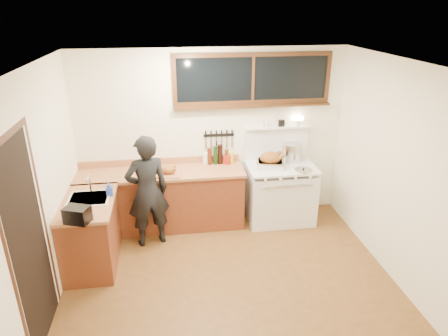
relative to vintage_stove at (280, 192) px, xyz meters
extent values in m
cube|color=brown|center=(-1.00, -1.41, -0.48)|extent=(4.00, 3.50, 0.02)
cube|color=white|center=(-1.00, 0.36, 0.83)|extent=(4.00, 0.05, 2.60)
cube|color=white|center=(-1.00, -3.19, 0.83)|extent=(4.00, 0.05, 2.60)
cube|color=white|center=(-3.03, -1.41, 0.83)|extent=(0.05, 3.50, 2.60)
cube|color=white|center=(1.02, -1.41, 0.83)|extent=(0.05, 3.50, 2.60)
cube|color=white|center=(-1.00, -1.41, 2.16)|extent=(4.00, 3.50, 0.05)
cube|color=#622A15|center=(-1.80, 0.04, -0.04)|extent=(2.40, 0.60, 0.86)
cube|color=#AF7045|center=(-1.80, 0.03, 0.41)|extent=(2.44, 0.64, 0.04)
cube|color=#AF7045|center=(-1.80, 0.32, 0.48)|extent=(2.40, 0.03, 0.10)
sphere|color=#B78C38|center=(-2.80, -0.24, 0.23)|extent=(0.03, 0.03, 0.03)
sphere|color=#B78C38|center=(-2.30, -0.24, 0.23)|extent=(0.03, 0.03, 0.03)
sphere|color=#B78C38|center=(-1.80, -0.24, 0.23)|extent=(0.03, 0.03, 0.03)
sphere|color=#B78C38|center=(-1.30, -0.24, 0.23)|extent=(0.03, 0.03, 0.03)
sphere|color=#B78C38|center=(-0.85, -0.24, 0.23)|extent=(0.03, 0.03, 0.03)
cube|color=#622A15|center=(-2.70, -0.79, -0.04)|extent=(0.60, 1.05, 0.86)
cube|color=#AF7045|center=(-2.69, -0.79, 0.41)|extent=(0.64, 1.09, 0.04)
cube|color=white|center=(-2.68, -0.71, 0.37)|extent=(0.45, 0.40, 0.14)
cube|color=white|center=(-2.68, -0.71, 0.44)|extent=(0.50, 0.45, 0.01)
cylinder|color=silver|center=(-2.68, -0.53, 0.55)|extent=(0.02, 0.02, 0.24)
cylinder|color=silver|center=(-2.68, -0.61, 0.66)|extent=(0.02, 0.18, 0.02)
cube|color=white|center=(0.00, -0.01, -0.06)|extent=(1.00, 0.70, 0.82)
cube|color=white|center=(0.00, -0.01, 0.42)|extent=(1.02, 0.72, 0.03)
cube|color=white|center=(0.00, -0.35, 0.05)|extent=(0.88, 0.02, 0.46)
cylinder|color=silver|center=(0.00, -0.38, 0.27)|extent=(0.75, 0.02, 0.02)
cylinder|color=white|center=(-0.33, -0.37, 0.38)|extent=(0.04, 0.03, 0.04)
cylinder|color=white|center=(-0.11, -0.37, 0.38)|extent=(0.04, 0.03, 0.04)
cylinder|color=white|center=(0.11, -0.37, 0.38)|extent=(0.04, 0.03, 0.04)
cylinder|color=white|center=(0.33, -0.37, 0.38)|extent=(0.04, 0.03, 0.04)
cube|color=white|center=(0.00, 0.31, 0.68)|extent=(1.00, 0.05, 0.50)
cube|color=white|center=(0.00, 0.28, 0.95)|extent=(1.00, 0.12, 0.03)
cylinder|color=white|center=(0.30, 0.28, 1.01)|extent=(0.09, 0.09, 0.09)
cube|color=#FFE5B2|center=(0.30, 0.28, 1.08)|extent=(0.16, 0.08, 0.05)
cube|color=black|center=(0.05, 0.28, 1.01)|extent=(0.09, 0.05, 0.10)
cylinder|color=white|center=(-0.18, 0.28, 1.01)|extent=(0.04, 0.04, 0.09)
cylinder|color=white|center=(-0.24, 0.28, 1.01)|extent=(0.04, 0.04, 0.09)
cube|color=black|center=(-0.40, 0.32, 1.68)|extent=(2.20, 0.01, 0.62)
cube|color=#331C0E|center=(-0.40, 0.32, 2.02)|extent=(2.32, 0.04, 0.06)
cube|color=#331C0E|center=(-0.40, 0.32, 1.34)|extent=(2.32, 0.04, 0.06)
cube|color=#331C0E|center=(-1.53, 0.32, 1.68)|extent=(0.06, 0.04, 0.62)
cube|color=#331C0E|center=(0.73, 0.32, 1.68)|extent=(0.06, 0.04, 0.62)
cube|color=#331C0E|center=(-0.40, 0.32, 1.68)|extent=(0.04, 0.04, 0.62)
cube|color=#331C0E|center=(-0.40, 0.27, 1.30)|extent=(2.32, 0.13, 0.03)
cube|color=black|center=(-2.99, -1.96, 0.58)|extent=(0.01, 0.86, 2.10)
cube|color=#331C0E|center=(-2.99, -2.45, 0.58)|extent=(0.01, 0.07, 2.10)
cube|color=#331C0E|center=(-2.99, -1.48, 0.58)|extent=(0.01, 0.07, 2.10)
cube|color=#331C0E|center=(-2.99, -1.96, 1.67)|extent=(0.01, 1.04, 0.07)
cube|color=black|center=(-0.90, 0.33, 0.85)|extent=(0.46, 0.02, 0.04)
cube|color=silver|center=(-1.10, 0.31, 0.74)|extent=(0.02, 0.00, 0.18)
cube|color=black|center=(-1.10, 0.31, 0.88)|extent=(0.02, 0.02, 0.10)
cube|color=silver|center=(-1.02, 0.31, 0.74)|extent=(0.02, 0.00, 0.18)
cube|color=black|center=(-1.02, 0.31, 0.88)|extent=(0.02, 0.02, 0.10)
cube|color=silver|center=(-0.94, 0.31, 0.74)|extent=(0.02, 0.00, 0.18)
cube|color=black|center=(-0.94, 0.31, 0.88)|extent=(0.02, 0.02, 0.10)
cube|color=silver|center=(-0.86, 0.31, 0.74)|extent=(0.03, 0.00, 0.18)
cube|color=black|center=(-0.86, 0.31, 0.88)|extent=(0.02, 0.02, 0.10)
cube|color=silver|center=(-0.78, 0.31, 0.74)|extent=(0.03, 0.00, 0.18)
cube|color=black|center=(-0.78, 0.31, 0.88)|extent=(0.02, 0.02, 0.10)
cube|color=silver|center=(-0.70, 0.31, 0.74)|extent=(0.03, 0.00, 0.18)
cube|color=black|center=(-0.70, 0.31, 0.88)|extent=(0.02, 0.02, 0.10)
imported|color=black|center=(-1.97, -0.40, 0.33)|extent=(0.66, 0.52, 1.60)
imported|color=#2444B6|center=(-2.43, -0.65, 0.52)|extent=(0.08, 0.09, 0.17)
cube|color=black|center=(-2.70, -1.29, 0.53)|extent=(0.32, 0.27, 0.18)
cube|color=#AF7045|center=(-1.69, -0.10, 0.44)|extent=(0.42, 0.34, 0.02)
ellipsoid|color=#90531A|center=(-1.69, -0.10, 0.51)|extent=(0.23, 0.18, 0.12)
sphere|color=#90531A|center=(-1.59, -0.05, 0.53)|extent=(0.05, 0.05, 0.05)
sphere|color=#90531A|center=(-1.59, -0.15, 0.53)|extent=(0.05, 0.05, 0.05)
cube|color=silver|center=(-0.18, -0.02, 0.48)|extent=(0.45, 0.37, 0.10)
cube|color=#3F3F42|center=(-0.18, -0.02, 0.52)|extent=(0.39, 0.32, 0.03)
torus|color=silver|center=(-0.39, -0.02, 0.53)|extent=(0.04, 0.10, 0.10)
torus|color=silver|center=(0.03, -0.02, 0.53)|extent=(0.04, 0.10, 0.10)
ellipsoid|color=#90531A|center=(-0.18, -0.02, 0.57)|extent=(0.35, 0.29, 0.20)
cylinder|color=#90531A|center=(-0.07, -0.10, 0.59)|extent=(0.12, 0.07, 0.09)
sphere|color=#90531A|center=(-0.02, -0.10, 0.63)|extent=(0.06, 0.06, 0.06)
cylinder|color=#90531A|center=(-0.07, 0.05, 0.59)|extent=(0.12, 0.07, 0.09)
sphere|color=#90531A|center=(-0.02, 0.05, 0.63)|extent=(0.06, 0.06, 0.06)
cylinder|color=silver|center=(0.21, 0.18, 0.58)|extent=(0.40, 0.40, 0.28)
cylinder|color=silver|center=(0.06, 0.16, 0.50)|extent=(0.22, 0.22, 0.13)
cylinder|color=black|center=(0.02, 0.27, 0.55)|extent=(0.08, 0.16, 0.02)
cylinder|color=silver|center=(0.27, -0.24, 0.45)|extent=(0.32, 0.32, 0.02)
sphere|color=black|center=(0.27, -0.24, 0.46)|extent=(0.03, 0.03, 0.03)
cube|color=maroon|center=(-0.80, 0.19, 0.50)|extent=(0.11, 0.10, 0.13)
cylinder|color=white|center=(-1.11, 0.26, 0.52)|extent=(0.11, 0.11, 0.17)
cylinder|color=black|center=(-1.06, 0.22, 0.56)|extent=(0.07, 0.07, 0.26)
cylinder|color=black|center=(-0.97, 0.22, 0.57)|extent=(0.06, 0.06, 0.28)
cylinder|color=black|center=(-0.90, 0.22, 0.58)|extent=(0.07, 0.07, 0.30)
cylinder|color=black|center=(-0.80, 0.22, 0.54)|extent=(0.06, 0.06, 0.22)
cylinder|color=black|center=(-0.72, 0.22, 0.52)|extent=(0.06, 0.06, 0.18)
camera|label=1|loc=(-1.65, -5.36, 2.70)|focal=32.00mm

